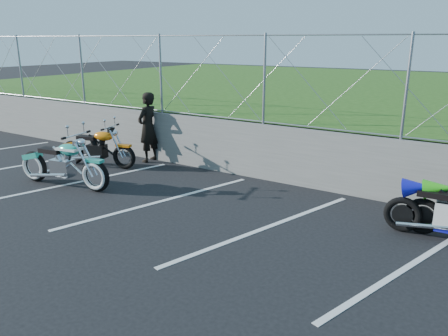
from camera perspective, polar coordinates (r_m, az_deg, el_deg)
The scene contains 8 objects.
ground at distance 8.30m, azimuth -12.70°, elevation -6.36°, with size 90.00×90.00×0.00m, color black.
retaining_wall at distance 10.72m, azimuth 0.30°, elevation 2.90°, with size 30.00×0.22×1.30m, color #61615D.
grass_field at distance 19.79m, azimuth 16.01°, elevation 8.54°, with size 30.00×20.00×1.30m, color #254E15.
chain_link_fence at distance 10.45m, azimuth 0.31°, elevation 11.73°, with size 28.00×0.03×2.00m.
parking_lines at distance 8.29m, azimuth -1.84°, elevation -5.94°, with size 18.29×4.31×0.01m.
cruiser_turquoise at distance 10.25m, azimuth -20.14°, elevation 0.34°, with size 2.47×0.78×1.23m.
naked_orange at distance 11.64m, azimuth -16.06°, elevation 2.38°, with size 2.12×0.78×1.07m.
person_standing at distance 11.77m, azimuth -9.92°, elevation 5.25°, with size 0.67×0.44×1.85m, color black.
Camera 1 is at (5.52, -5.34, 3.16)m, focal length 35.00 mm.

